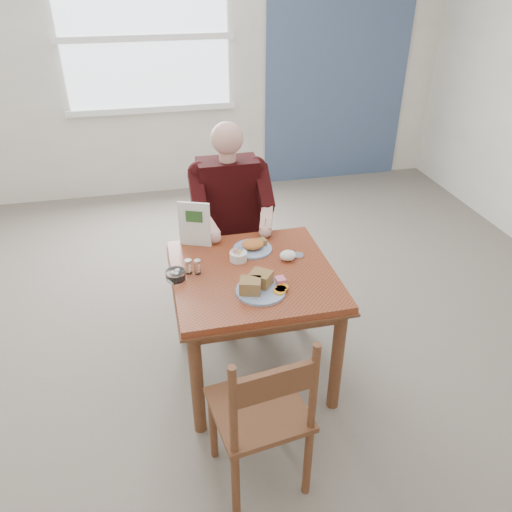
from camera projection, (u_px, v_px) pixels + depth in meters
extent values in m
plane|color=#6C6157|center=(253.00, 369.00, 3.20)|extent=(6.00, 6.00, 0.00)
plane|color=silver|center=(188.00, 58.00, 4.98)|extent=(5.50, 0.00, 5.50)
cube|color=#405477|center=(340.00, 52.00, 5.27)|extent=(1.60, 0.02, 2.80)
ellipsoid|color=yellow|center=(250.00, 293.00, 2.61)|extent=(0.06, 0.04, 0.03)
ellipsoid|color=white|center=(288.00, 255.00, 2.90)|extent=(0.12, 0.11, 0.06)
cylinder|color=silver|center=(298.00, 255.00, 2.96)|extent=(0.08, 0.08, 0.01)
cube|color=white|center=(145.00, 38.00, 4.78)|extent=(1.60, 0.02, 1.30)
cube|color=white|center=(153.00, 110.00, 5.12)|extent=(1.72, 0.04, 0.06)
cube|color=white|center=(145.00, 38.00, 4.77)|extent=(1.72, 0.04, 0.06)
cube|color=brown|center=(253.00, 274.00, 2.82)|extent=(0.90, 0.90, 0.04)
cube|color=brown|center=(253.00, 278.00, 2.84)|extent=(0.92, 0.92, 0.01)
cylinder|color=brown|center=(197.00, 382.00, 2.62)|extent=(0.07, 0.07, 0.71)
cylinder|color=brown|center=(337.00, 360.00, 2.77)|extent=(0.07, 0.07, 0.71)
cylinder|color=brown|center=(182.00, 297.00, 3.27)|extent=(0.07, 0.07, 0.71)
cylinder|color=brown|center=(296.00, 283.00, 3.42)|extent=(0.07, 0.07, 0.71)
cube|color=brown|center=(270.00, 327.00, 2.54)|extent=(0.80, 0.03, 0.08)
cube|color=brown|center=(240.00, 251.00, 3.19)|extent=(0.80, 0.03, 0.08)
cube|color=brown|center=(185.00, 293.00, 2.79)|extent=(0.03, 0.80, 0.08)
cube|color=brown|center=(318.00, 276.00, 2.93)|extent=(0.03, 0.80, 0.08)
cylinder|color=brown|center=(211.00, 294.00, 3.53)|extent=(0.04, 0.04, 0.45)
cylinder|color=brown|center=(261.00, 287.00, 3.60)|extent=(0.04, 0.04, 0.45)
cylinder|color=brown|center=(204.00, 267.00, 3.83)|extent=(0.04, 0.04, 0.45)
cylinder|color=brown|center=(250.00, 262.00, 3.90)|extent=(0.04, 0.04, 0.45)
cube|color=brown|center=(231.00, 249.00, 3.59)|extent=(0.42, 0.42, 0.03)
cylinder|color=brown|center=(201.00, 212.00, 3.58)|extent=(0.04, 0.04, 0.50)
cylinder|color=brown|center=(250.00, 207.00, 3.65)|extent=(0.04, 0.04, 0.50)
cube|color=brown|center=(225.00, 197.00, 3.56)|extent=(0.38, 0.03, 0.14)
cylinder|color=brown|center=(213.00, 426.00, 2.54)|extent=(0.05, 0.05, 0.45)
cylinder|color=brown|center=(278.00, 406.00, 2.65)|extent=(0.05, 0.05, 0.45)
cylinder|color=brown|center=(236.00, 486.00, 2.25)|extent=(0.05, 0.05, 0.45)
cylinder|color=brown|center=(308.00, 462.00, 2.36)|extent=(0.05, 0.05, 0.45)
cube|color=brown|center=(259.00, 409.00, 2.33)|extent=(0.47, 0.47, 0.03)
cylinder|color=brown|center=(233.00, 413.00, 2.01)|extent=(0.04, 0.04, 0.50)
cylinder|color=brown|center=(314.00, 390.00, 2.11)|extent=(0.04, 0.04, 0.50)
cube|color=brown|center=(275.00, 384.00, 2.01)|extent=(0.38, 0.08, 0.14)
cube|color=gray|center=(219.00, 250.00, 3.43)|extent=(0.13, 0.38, 0.12)
cube|color=gray|center=(248.00, 247.00, 3.47)|extent=(0.13, 0.38, 0.12)
cube|color=gray|center=(225.00, 300.00, 3.43)|extent=(0.10, 0.10, 0.48)
cube|color=gray|center=(253.00, 297.00, 3.47)|extent=(0.10, 0.10, 0.48)
cube|color=black|center=(228.00, 200.00, 3.42)|extent=(0.40, 0.22, 0.58)
sphere|color=black|center=(199.00, 172.00, 3.27)|extent=(0.15, 0.15, 0.15)
sphere|color=black|center=(255.00, 167.00, 3.34)|extent=(0.15, 0.15, 0.15)
cylinder|color=tan|center=(228.00, 158.00, 3.24)|extent=(0.11, 0.11, 0.08)
sphere|color=tan|center=(227.00, 138.00, 3.17)|extent=(0.21, 0.21, 0.21)
cube|color=black|center=(197.00, 194.00, 3.22)|extent=(0.09, 0.29, 0.27)
cube|color=black|center=(264.00, 188.00, 3.30)|extent=(0.09, 0.29, 0.27)
sphere|color=black|center=(201.00, 215.00, 3.17)|extent=(0.09, 0.09, 0.09)
sphere|color=black|center=(268.00, 209.00, 3.26)|extent=(0.09, 0.09, 0.09)
cube|color=tan|center=(208.00, 226.00, 3.12)|extent=(0.14, 0.23, 0.14)
cube|color=tan|center=(266.00, 220.00, 3.20)|extent=(0.14, 0.23, 0.14)
sphere|color=tan|center=(215.00, 237.00, 3.07)|extent=(0.08, 0.08, 0.08)
sphere|color=tan|center=(265.00, 232.00, 3.13)|extent=(0.08, 0.08, 0.08)
cylinder|color=silver|center=(265.00, 225.00, 3.11)|extent=(0.01, 0.05, 0.12)
cylinder|color=white|center=(261.00, 291.00, 2.64)|extent=(0.36, 0.36, 0.01)
cube|color=tan|center=(250.00, 286.00, 2.60)|extent=(0.13, 0.12, 0.07)
cube|color=tan|center=(261.00, 278.00, 2.66)|extent=(0.14, 0.14, 0.07)
cylinder|color=orange|center=(279.00, 291.00, 2.61)|extent=(0.09, 0.09, 0.01)
cylinder|color=orange|center=(281.00, 289.00, 2.63)|extent=(0.08, 0.08, 0.01)
cylinder|color=orange|center=(282.00, 287.00, 2.65)|extent=(0.07, 0.07, 0.01)
cube|color=#DF6986|center=(280.00, 280.00, 2.69)|extent=(0.05, 0.06, 0.03)
cylinder|color=white|center=(253.00, 249.00, 3.02)|extent=(0.28, 0.28, 0.01)
ellipsoid|color=#C7762F|center=(253.00, 244.00, 3.00)|extent=(0.16, 0.14, 0.05)
cube|color=tan|center=(259.00, 242.00, 3.04)|extent=(0.10, 0.07, 0.03)
cylinder|color=white|center=(238.00, 256.00, 2.90)|extent=(0.13, 0.13, 0.05)
cube|color=pink|center=(237.00, 251.00, 2.88)|extent=(0.04, 0.03, 0.03)
cube|color=#6699D8|center=(240.00, 249.00, 2.90)|extent=(0.04, 0.01, 0.03)
cube|color=#EAD159|center=(240.00, 252.00, 2.87)|extent=(0.03, 0.04, 0.03)
cube|color=white|center=(234.00, 250.00, 2.89)|extent=(0.04, 0.02, 0.03)
cylinder|color=white|center=(189.00, 268.00, 2.78)|extent=(0.05, 0.05, 0.07)
cylinder|color=silver|center=(188.00, 261.00, 2.76)|extent=(0.05, 0.05, 0.02)
cylinder|color=white|center=(198.00, 268.00, 2.78)|extent=(0.05, 0.05, 0.07)
cylinder|color=silver|center=(197.00, 261.00, 2.75)|extent=(0.05, 0.05, 0.02)
cylinder|color=white|center=(175.00, 275.00, 2.74)|extent=(0.13, 0.13, 0.05)
cylinder|color=white|center=(173.00, 273.00, 2.72)|extent=(0.03, 0.03, 0.02)
cylinder|color=white|center=(177.00, 271.00, 2.74)|extent=(0.03, 0.03, 0.02)
cylinder|color=white|center=(176.00, 274.00, 2.71)|extent=(0.03, 0.03, 0.02)
cube|color=white|center=(194.00, 224.00, 2.99)|extent=(0.19, 0.09, 0.29)
cube|color=#2D5926|center=(194.00, 217.00, 2.96)|extent=(0.10, 0.04, 0.07)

